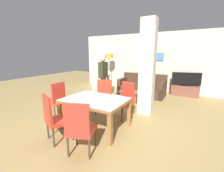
{
  "coord_description": "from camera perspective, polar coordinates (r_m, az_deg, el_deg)",
  "views": [
    {
      "loc": [
        2.0,
        -2.73,
        1.76
      ],
      "look_at": [
        0.0,
        0.81,
        0.87
      ],
      "focal_mm": 24.0,
      "sensor_mm": 36.0,
      "label": 1
    }
  ],
  "objects": [
    {
      "name": "ground_plane",
      "position": [
        3.81,
        -6.21,
        -15.26
      ],
      "size": [
        18.0,
        18.0,
        0.0
      ],
      "primitive_type": "plane",
      "color": "#A2874E"
    },
    {
      "name": "back_wall",
      "position": [
        7.45,
        14.07,
        8.77
      ],
      "size": [
        7.2,
        0.09,
        2.7
      ],
      "color": "beige",
      "rests_on": "ground_plane"
    },
    {
      "name": "divider_pillar",
      "position": [
        4.39,
        13.29,
        6.61
      ],
      "size": [
        0.4,
        0.33,
        2.7
      ],
      "color": "beige",
      "rests_on": "ground_plane"
    },
    {
      "name": "dining_table",
      "position": [
        3.58,
        -6.43,
        -7.02
      ],
      "size": [
        1.46,
        1.04,
        0.72
      ],
      "color": "#996738",
      "rests_on": "ground_plane"
    },
    {
      "name": "dining_chair_head_left",
      "position": [
        4.32,
        -18.47,
        -4.96
      ],
      "size": [
        0.46,
        0.46,
        0.99
      ],
      "rotation": [
        0.0,
        0.0,
        -1.57
      ],
      "color": "red",
      "rests_on": "ground_plane"
    },
    {
      "name": "dining_chair_near_left",
      "position": [
        3.25,
        -21.0,
        -10.89
      ],
      "size": [
        0.6,
        0.6,
        0.99
      ],
      "rotation": [
        0.0,
        0.0,
        -0.39
      ],
      "color": "red",
      "rests_on": "ground_plane"
    },
    {
      "name": "dining_chair_far_right",
      "position": [
        4.15,
        4.83,
        -5.03
      ],
      "size": [
        0.6,
        0.6,
        0.99
      ],
      "rotation": [
        0.0,
        0.0,
        2.75
      ],
      "color": "red",
      "rests_on": "ground_plane"
    },
    {
      "name": "dining_chair_near_right",
      "position": [
        2.72,
        -12.16,
        -14.95
      ],
      "size": [
        0.59,
        0.59,
        0.99
      ],
      "rotation": [
        0.0,
        0.0,
        0.36
      ],
      "color": "red",
      "rests_on": "ground_plane"
    },
    {
      "name": "dining_chair_far_left",
      "position": [
        4.53,
        -3.17,
        -3.54
      ],
      "size": [
        0.59,
        0.59,
        0.99
      ],
      "rotation": [
        0.0,
        0.0,
        -2.78
      ],
      "color": "#C13A26",
      "rests_on": "ground_plane"
    },
    {
      "name": "sofa",
      "position": [
        6.55,
        11.28,
        -0.8
      ],
      "size": [
        1.91,
        0.89,
        0.9
      ],
      "rotation": [
        0.0,
        0.0,
        3.14
      ],
      "color": "#483224",
      "rests_on": "ground_plane"
    },
    {
      "name": "armchair",
      "position": [
        6.94,
        -3.66,
        -0.08
      ],
      "size": [
        1.16,
        1.15,
        0.78
      ],
      "rotation": [
        0.0,
        0.0,
        2.14
      ],
      "color": "beige",
      "rests_on": "ground_plane"
    },
    {
      "name": "coffee_table",
      "position": [
        5.65,
        6.97,
        -3.78
      ],
      "size": [
        0.71,
        0.51,
        0.4
      ],
      "color": "brown",
      "rests_on": "ground_plane"
    },
    {
      "name": "bottle",
      "position": [
        5.66,
        5.78,
        -0.56
      ],
      "size": [
        0.08,
        0.08,
        0.29
      ],
      "color": "#4C2D14",
      "rests_on": "coffee_table"
    },
    {
      "name": "tv_stand",
      "position": [
        7.07,
        26.07,
        -1.59
      ],
      "size": [
        1.08,
        0.4,
        0.44
      ],
      "color": "brown",
      "rests_on": "ground_plane"
    },
    {
      "name": "tv_screen",
      "position": [
        6.98,
        26.44,
        2.3
      ],
      "size": [
        1.11,
        0.33,
        0.56
      ],
      "rotation": [
        0.0,
        0.0,
        3.39
      ],
      "color": "black",
      "rests_on": "tv_stand"
    },
    {
      "name": "floor_lamp",
      "position": [
        7.63,
        -1.04,
        10.26
      ],
      "size": [
        0.4,
        0.4,
        1.75
      ],
      "color": "#B7B7BC",
      "rests_on": "ground_plane"
    },
    {
      "name": "standing_person",
      "position": [
        6.07,
        -3.4,
        4.56
      ],
      "size": [
        0.23,
        0.38,
        1.65
      ],
      "rotation": [
        0.0,
        0.0,
        -1.59
      ],
      "color": "#404A68",
      "rests_on": "ground_plane"
    }
  ]
}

